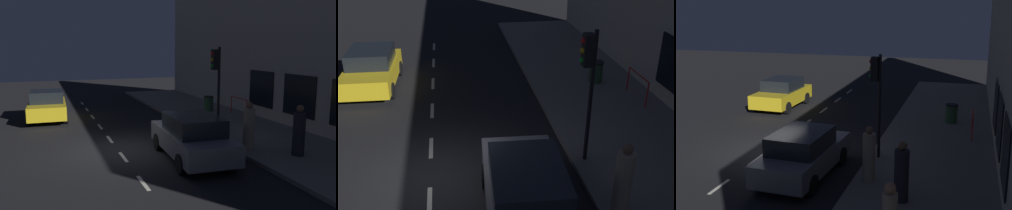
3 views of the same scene
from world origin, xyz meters
TOP-DOWN VIEW (x-y plane):
  - ground_plane at (0.00, 0.00)m, footprint 60.00×60.00m
  - sidewalk at (6.25, 0.00)m, footprint 4.50×32.00m
  - building_facade at (8.80, 0.00)m, footprint 0.65×32.00m
  - lane_centre_line at (0.00, -1.00)m, footprint 0.12×27.20m
  - traffic_light at (4.24, 0.09)m, footprint 0.45×0.32m
  - parked_car_0 at (2.25, -2.00)m, footprint 2.10×4.47m
  - parked_car_1 at (-2.39, 6.83)m, footprint 2.10×4.07m
  - pedestrian_1 at (4.50, -2.08)m, footprint 0.44×0.44m
  - pedestrian_2 at (5.73, -3.32)m, footprint 0.58×0.58m
  - trash_bin at (6.69, 5.64)m, footprint 0.58×0.58m
  - red_railing at (7.64, 3.82)m, footprint 0.05×1.65m

SIDE VIEW (x-z plane):
  - ground_plane at x=0.00m, z-range 0.00..0.00m
  - lane_centre_line at x=0.00m, z-range 0.00..0.01m
  - sidewalk at x=6.25m, z-range 0.00..0.15m
  - trash_bin at x=6.69m, z-range 0.15..1.02m
  - parked_car_1 at x=-2.39m, z-range 0.00..1.58m
  - parked_car_0 at x=2.25m, z-range 0.00..1.58m
  - red_railing at x=7.64m, z-range 0.35..1.33m
  - pedestrian_1 at x=4.50m, z-range 0.08..1.85m
  - pedestrian_2 at x=5.73m, z-range 0.07..1.86m
  - traffic_light at x=4.24m, z-range 1.02..4.79m
  - building_facade at x=8.80m, z-range -0.01..8.61m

